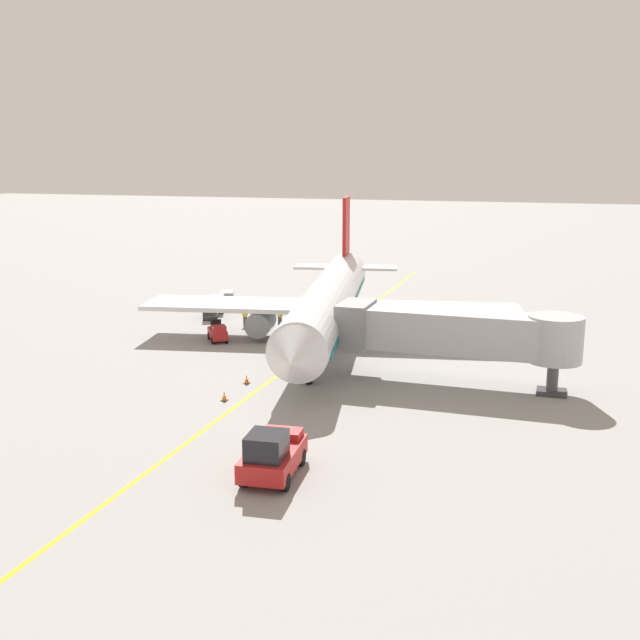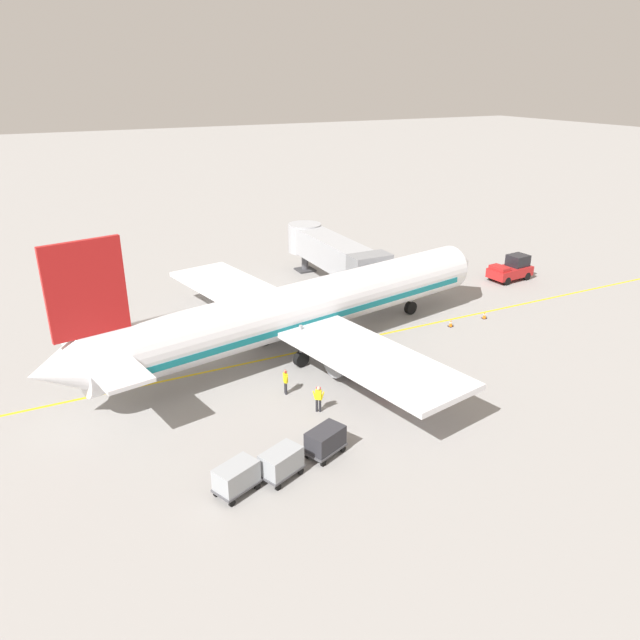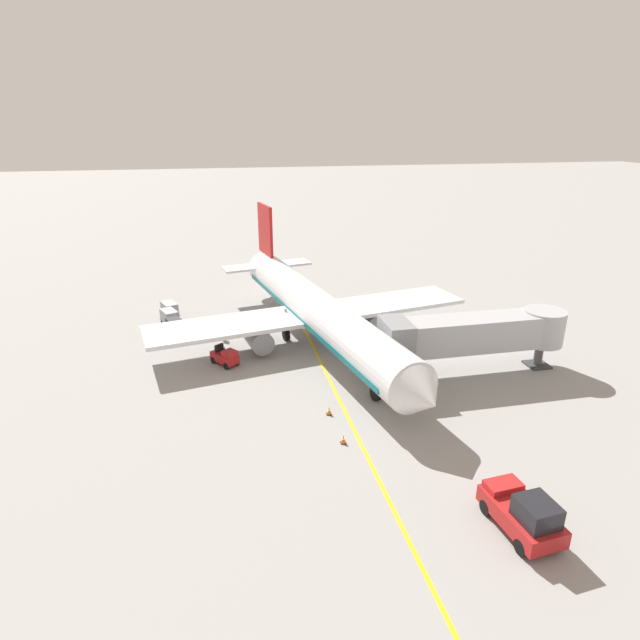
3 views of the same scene
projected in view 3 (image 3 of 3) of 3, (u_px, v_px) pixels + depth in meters
The scene contains 13 objects.
ground_plane at pixel (316, 352), 46.50m from camera, with size 400.00×400.00×0.00m, color gray.
gate_lead_in_line at pixel (316, 352), 46.50m from camera, with size 0.24×80.00×0.01m, color gold.
parked_airliner at pixel (316, 311), 47.31m from camera, with size 30.44×37.16×10.63m.
jet_bridge at pixel (475, 333), 41.58m from camera, with size 15.33×3.50×4.98m.
pushback_tractor at pixel (523, 513), 25.85m from camera, with size 2.61×4.59×2.40m.
baggage_tug_lead at pixel (225, 357), 43.94m from camera, with size 2.44×2.73×1.62m.
baggage_cart_front at pixel (175, 326), 49.87m from camera, with size 2.05×2.94×1.58m.
baggage_cart_second_in_train at pixel (169, 316), 52.35m from camera, with size 2.05×2.94×1.58m.
baggage_cart_third_in_train at pixel (170, 308), 54.53m from camera, with size 2.05×2.94×1.58m.
ground_crew_wing_walker at pixel (221, 329), 49.13m from camera, with size 0.49×0.64×1.69m.
ground_crew_loader at pixel (251, 323), 50.49m from camera, with size 0.73×0.30×1.69m.
safety_cone_nose_left at pixel (343, 439), 33.27m from camera, with size 0.36×0.36×0.59m.
safety_cone_nose_right at pixel (329, 411), 36.55m from camera, with size 0.36×0.36×0.59m.
Camera 3 is at (8.39, 41.62, 19.19)m, focal length 29.45 mm.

